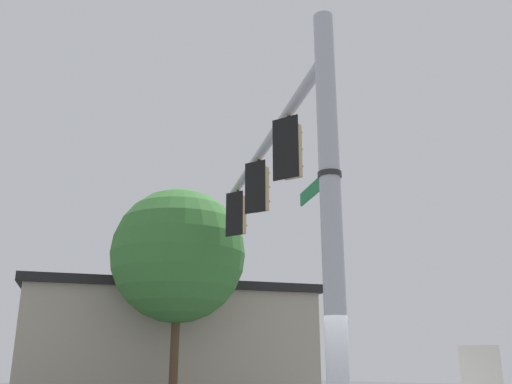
% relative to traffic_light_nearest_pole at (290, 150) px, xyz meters
% --- Properties ---
extents(signal_pole, '(0.32, 0.32, 7.28)m').
position_rel_traffic_light_nearest_pole_xyz_m(signal_pole, '(1.41, -1.39, -2.05)').
color(signal_pole, '#ADB2B7').
rests_on(signal_pole, ground).
extents(mast_arm, '(5.60, 5.45, 0.21)m').
position_rel_traffic_light_nearest_pole_xyz_m(mast_arm, '(-1.32, 1.26, 0.80)').
color(mast_arm, '#ADB2B7').
extents(traffic_light_nearest_pole, '(0.54, 0.49, 1.31)m').
position_rel_traffic_light_nearest_pole_xyz_m(traffic_light_nearest_pole, '(0.00, 0.00, 0.00)').
color(traffic_light_nearest_pole, black).
extents(traffic_light_mid_inner, '(0.54, 0.49, 1.31)m').
position_rel_traffic_light_nearest_pole_xyz_m(traffic_light_mid_inner, '(-1.77, 1.72, 0.00)').
color(traffic_light_mid_inner, black).
extents(traffic_light_mid_outer, '(0.54, 0.49, 1.31)m').
position_rel_traffic_light_nearest_pole_xyz_m(traffic_light_mid_outer, '(-3.54, 3.44, 0.00)').
color(traffic_light_mid_outer, black).
extents(street_name_sign, '(1.18, 1.15, 0.22)m').
position_rel_traffic_light_nearest_pole_xyz_m(street_name_sign, '(1.16, -1.15, -1.15)').
color(street_name_sign, '#147238').
extents(storefront_building, '(12.84, 13.13, 4.52)m').
position_rel_traffic_light_nearest_pole_xyz_m(storefront_building, '(-10.41, 8.23, -3.42)').
color(storefront_building, '#A89E89').
rests_on(storefront_building, ground).
extents(tree_by_storefront, '(4.25, 4.25, 7.20)m').
position_rel_traffic_light_nearest_pole_xyz_m(tree_by_storefront, '(-6.67, 4.65, -0.62)').
color(tree_by_storefront, '#4C3823').
rests_on(tree_by_storefront, ground).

